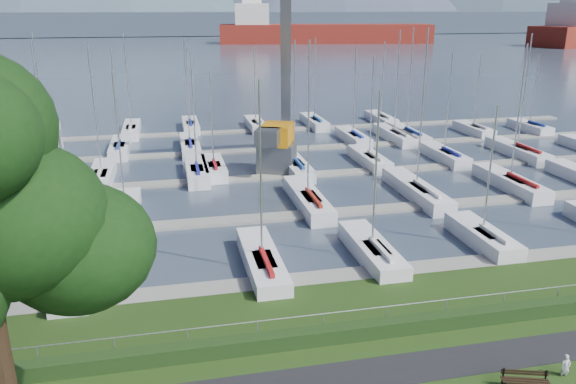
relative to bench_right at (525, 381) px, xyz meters
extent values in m
cube|color=black|center=(-5.66, 2.23, -0.41)|extent=(160.00, 2.00, 0.04)
cube|color=#3B4757|center=(-5.66, 265.23, -0.82)|extent=(800.00, 540.00, 0.20)
cube|color=#1E3513|center=(-5.66, 4.83, -0.07)|extent=(80.00, 0.70, 0.70)
cylinder|color=#9CA0A4|center=(-5.66, 5.23, 0.78)|extent=(80.00, 0.04, 0.04)
cube|color=#3B4656|center=(-5.66, 335.23, 5.58)|extent=(900.00, 80.00, 12.00)
cube|color=slate|center=(-5.66, 11.23, -0.64)|extent=(90.00, 1.60, 0.25)
cube|color=slate|center=(-5.66, 21.23, -0.64)|extent=(90.00, 1.60, 0.25)
cube|color=#65625E|center=(-5.66, 31.23, -0.64)|extent=(90.00, 1.60, 0.25)
cube|color=slate|center=(-5.66, 41.23, -0.64)|extent=(90.00, 1.60, 0.25)
cube|color=gray|center=(-5.66, 51.23, -0.64)|extent=(90.00, 1.60, 0.25)
cube|color=black|center=(-0.78, 0.20, -0.19)|extent=(0.18, 0.40, 0.45)
cube|color=black|center=(-0.72, 0.37, 0.23)|extent=(0.06, 0.06, 0.40)
cube|color=black|center=(0.80, -0.12, 0.23)|extent=(0.06, 0.06, 0.40)
cube|color=black|center=(-0.06, -0.19, 0.03)|extent=(1.74, 0.65, 0.04)
cube|color=black|center=(-0.01, -0.04, 0.03)|extent=(1.74, 0.65, 0.04)
cube|color=black|center=(0.03, 0.10, 0.03)|extent=(1.74, 0.65, 0.04)
cube|color=black|center=(0.05, 0.15, 0.20)|extent=(1.73, 0.59, 0.08)
cube|color=black|center=(0.05, 0.15, 0.32)|extent=(1.73, 0.59, 0.08)
imported|color=silver|center=(2.13, 0.43, 0.15)|extent=(0.42, 0.29, 1.13)
sphere|color=black|center=(-17.03, -0.97, 8.48)|extent=(4.92, 4.92, 4.92)
sphere|color=black|center=(-15.61, -0.34, 7.25)|extent=(4.36, 4.36, 4.36)
cube|color=#595C60|center=(-3.26, 33.00, 0.78)|extent=(4.17, 4.17, 2.60)
cube|color=orange|center=(-3.26, 33.00, 2.88)|extent=(3.69, 4.13, 1.80)
cube|color=#595B61|center=(-1.46, 37.50, 11.88)|extent=(3.31, 11.18, 19.89)
cube|color=#515258|center=(-4.46, 31.00, 3.08)|extent=(2.68, 2.79, 1.40)
cube|color=maroon|center=(56.42, 225.74, 2.08)|extent=(91.70, 31.33, 10.00)
cube|color=silver|center=(25.27, 230.48, 9.58)|extent=(15.95, 15.95, 12.00)
cube|color=silver|center=(25.27, 230.48, 16.58)|extent=(9.11, 9.11, 4.00)
cube|color=silver|center=(143.16, 181.87, 9.58)|extent=(17.07, 17.07, 12.00)
cube|color=silver|center=(143.16, 181.87, 16.58)|extent=(9.75, 9.75, 4.00)
camera|label=1|loc=(-12.91, -16.00, 13.76)|focal=35.00mm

